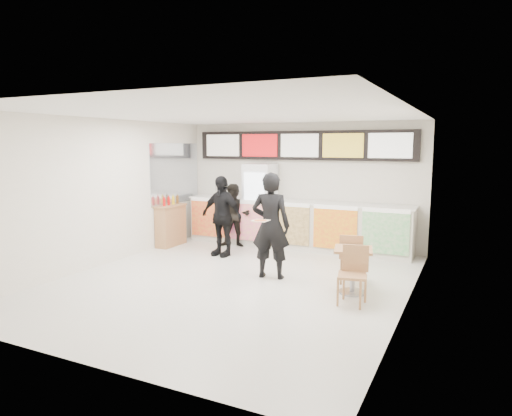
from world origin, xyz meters
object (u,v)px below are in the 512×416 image
Objects in this scene: drinks_fridge at (260,204)px; service_counter at (295,224)px; condiment_ledge at (171,225)px; customer_left at (235,216)px; customer_mid at (221,216)px; customer_main at (271,226)px; cafe_table at (353,262)px.

service_counter is at bearing -0.99° from drinks_fridge.
condiment_ledge is at bearing -148.93° from drinks_fridge.
customer_mid is (0.16, -0.91, 0.13)m from customer_left.
cafe_table is at bearing 162.89° from customer_main.
drinks_fridge is 2.25m from condiment_ledge.
drinks_fridge is at bearing 32.75° from customer_left.
service_counter is 3.49m from cafe_table.
customer_left is (-0.41, -0.56, -0.23)m from drinks_fridge.
drinks_fridge is 1.30× the size of customer_left.
customer_mid is 3.57m from cafe_table.
cafe_table is at bearing -54.05° from customer_left.
customer_main is 1.64× the size of condiment_ledge.
service_counter is at bearing 114.33° from cafe_table.
customer_main is 1.29× the size of customer_left.
cafe_table is (3.29, -1.33, -0.37)m from customer_mid.
cafe_table is 5.20m from condiment_ledge.
customer_mid reaches higher than service_counter.
customer_left reaches higher than cafe_table.
customer_main is 1.69m from cafe_table.
customer_left is 0.95× the size of cafe_table.
cafe_table is 1.34× the size of condiment_ledge.
condiment_ledge is (-4.92, 1.66, -0.01)m from cafe_table.
customer_mid reaches higher than customer_left.
drinks_fridge is at bearing 87.87° from customer_mid.
drinks_fridge is 0.73m from customer_left.
customer_mid reaches higher than condiment_ledge.
customer_main is at bearing -60.81° from drinks_fridge.
service_counter is 3.62× the size of customer_left.
service_counter is at bearing 21.65° from condiment_ledge.
drinks_fridge is 1.24× the size of cafe_table.
customer_main reaches higher than cafe_table.
customer_left is at bearing 107.36° from customer_mid.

